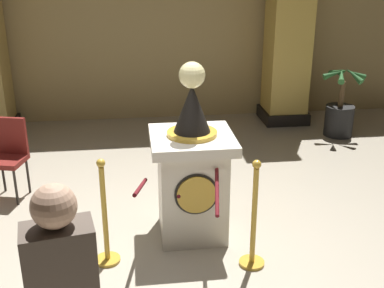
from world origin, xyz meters
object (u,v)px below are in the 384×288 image
Objects in this scene: stanchion_near at (105,227)px; stanchion_far at (253,229)px; pedestal_clock at (192,173)px; potted_palm_right at (340,113)px; cafe_chair_red at (8,151)px.

stanchion_near is 1.37m from stanchion_far.
pedestal_clock reaches higher than stanchion_near.
potted_palm_right is at bearing 40.74° from stanchion_near.
pedestal_clock is 2.34m from cafe_chair_red.
pedestal_clock is 1.89× the size of cafe_chair_red.
pedestal_clock is 1.70× the size of stanchion_far.
stanchion_far reaches higher than stanchion_near.
cafe_chair_red is (-2.04, 1.13, -0.12)m from pedestal_clock.
stanchion_near is (-0.86, -0.41, -0.32)m from pedestal_clock.
pedestal_clock is at bearing 25.45° from stanchion_near.
stanchion_far is 0.93× the size of potted_palm_right.
stanchion_near is 0.92× the size of potted_palm_right.
pedestal_clock is 1.71× the size of stanchion_near.
stanchion_near is at bearing 170.72° from stanchion_far.
pedestal_clock is 3.84m from potted_palm_right.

